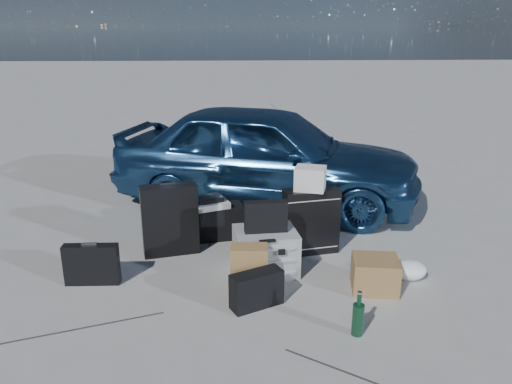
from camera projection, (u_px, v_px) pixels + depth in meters
ground at (247, 296)px, 4.13m from camera, size 60.00×60.00×0.00m
car at (266, 155)px, 6.09m from camera, size 3.96×2.50×1.25m
pelican_case at (265, 251)px, 4.49m from camera, size 0.60×0.52×0.40m
laptop_bag at (266, 217)px, 4.37m from camera, size 0.38×0.13×0.28m
briefcase at (92, 264)px, 4.28m from camera, size 0.47×0.11×0.36m
suitcase_left at (170, 220)px, 4.81m from camera, size 0.56×0.31×0.69m
suitcase_right at (311, 221)px, 4.84m from camera, size 0.57×0.30×0.65m
white_carton at (310, 178)px, 4.71m from camera, size 0.33×0.29×0.22m
duffel_bag at (210, 222)px, 5.22m from camera, size 0.73×0.42×0.35m
flat_box_white at (210, 204)px, 5.15m from camera, size 0.44×0.39×0.06m
flat_box_black at (209, 199)px, 5.13m from camera, size 0.31×0.27×0.06m
kraft_bag at (249, 269)px, 4.15m from camera, size 0.31×0.20×0.41m
cardboard_box at (375, 274)px, 4.19m from camera, size 0.42×0.38×0.28m
plastic_bag at (409, 270)px, 4.39m from camera, size 0.31×0.27×0.17m
messenger_bag at (257, 289)px, 3.94m from camera, size 0.45×0.33×0.29m
green_bottle at (358, 314)px, 3.56m from camera, size 0.11×0.11×0.33m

